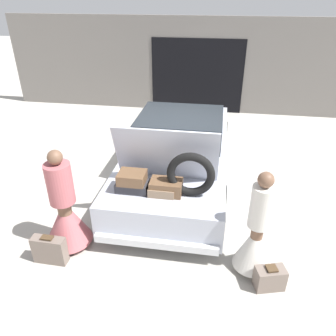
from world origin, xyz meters
TOP-DOWN VIEW (x-y plane):
  - ground_plane at (0.00, 0.00)m, footprint 40.00×40.00m
  - garage_wall_back at (0.00, 4.30)m, footprint 12.00×0.14m
  - car at (0.00, -0.01)m, footprint 1.95×4.87m
  - person_left at (-1.38, -2.32)m, footprint 0.70×0.70m
  - person_right at (1.38, -2.39)m, footprint 0.56×0.56m
  - suitcase_beside_left_person at (-1.49, -2.73)m, footprint 0.48×0.17m
  - suitcase_beside_right_person at (1.58, -2.71)m, footprint 0.43×0.31m

SIDE VIEW (x-z plane):
  - ground_plane at x=0.00m, z-range 0.00..0.00m
  - suitcase_beside_right_person at x=1.58m, z-range -0.01..0.34m
  - suitcase_beside_left_person at x=-1.49m, z-range -0.01..0.44m
  - person_right at x=1.38m, z-range -0.22..1.34m
  - person_left at x=-1.38m, z-range -0.24..1.37m
  - car at x=0.00m, z-range -0.28..1.43m
  - garage_wall_back at x=0.00m, z-range -0.01..2.79m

